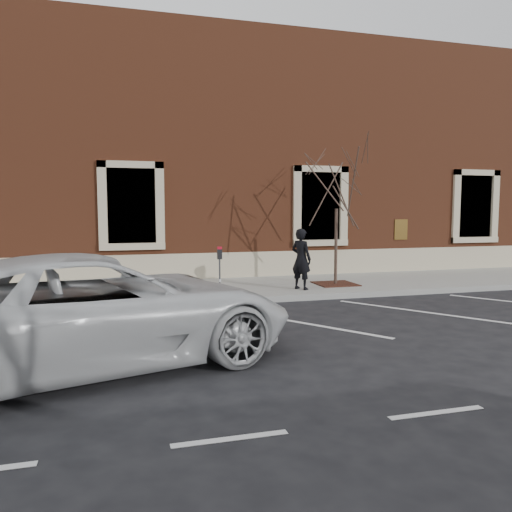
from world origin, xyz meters
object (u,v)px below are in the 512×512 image
object	(u,v)px
man	(301,259)
sapling	(337,188)
white_truck	(94,310)
parking_meter	(220,262)

from	to	relation	value
man	sapling	xyz separation A→B (m)	(1.27, 0.57, 1.94)
sapling	white_truck	xyz separation A→B (m)	(-6.37, -5.48, -2.07)
man	parking_meter	size ratio (longest dim) A/B	1.32
parking_meter	sapling	world-z (taller)	sapling
white_truck	parking_meter	bearing A→B (deg)	-49.13
parking_meter	white_truck	bearing A→B (deg)	-108.68
man	parking_meter	xyz separation A→B (m)	(-2.36, -0.65, 0.05)
man	white_truck	size ratio (longest dim) A/B	0.27
man	white_truck	distance (m)	7.08
parking_meter	white_truck	world-z (taller)	white_truck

